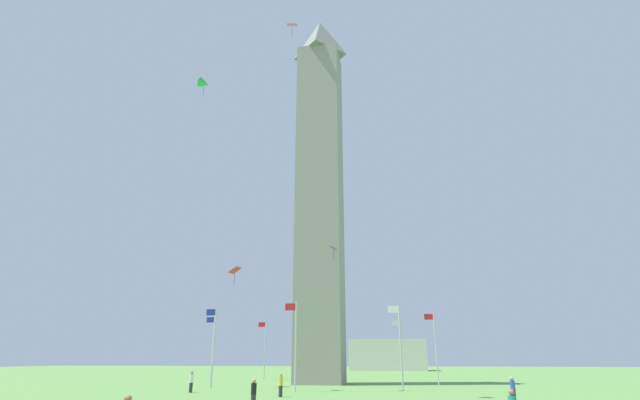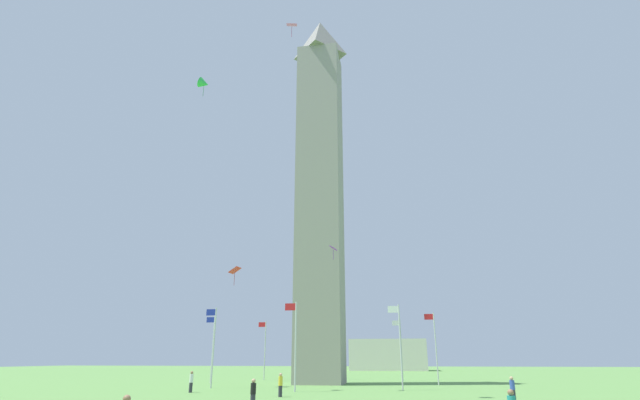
% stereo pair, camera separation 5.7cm
% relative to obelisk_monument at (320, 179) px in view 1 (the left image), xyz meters
% --- Properties ---
extents(ground_plane, '(260.00, 260.00, 0.00)m').
position_rel_obelisk_monument_xyz_m(ground_plane, '(0.00, 0.00, -25.04)').
color(ground_plane, '#609347').
extents(obelisk_monument, '(5.51, 5.51, 50.08)m').
position_rel_obelisk_monument_xyz_m(obelisk_monument, '(0.00, 0.00, 0.00)').
color(obelisk_monument, gray).
rests_on(obelisk_monument, ground).
extents(flagpole_n, '(1.12, 0.14, 7.75)m').
position_rel_obelisk_monument_xyz_m(flagpole_n, '(13.26, 0.00, -20.78)').
color(flagpole_n, silver).
rests_on(flagpole_n, ground).
extents(flagpole_ne, '(1.12, 0.14, 7.75)m').
position_rel_obelisk_monument_xyz_m(flagpole_ne, '(9.39, 9.33, -20.78)').
color(flagpole_ne, silver).
rests_on(flagpole_ne, ground).
extents(flagpole_e, '(1.12, 0.14, 7.75)m').
position_rel_obelisk_monument_xyz_m(flagpole_e, '(0.06, 13.20, -20.78)').
color(flagpole_e, silver).
rests_on(flagpole_e, ground).
extents(flagpole_se, '(1.12, 0.14, 7.75)m').
position_rel_obelisk_monument_xyz_m(flagpole_se, '(-9.27, 9.33, -20.78)').
color(flagpole_se, silver).
rests_on(flagpole_se, ground).
extents(flagpole_s, '(1.12, 0.14, 7.75)m').
position_rel_obelisk_monument_xyz_m(flagpole_s, '(-13.14, 0.00, -20.78)').
color(flagpole_s, silver).
rests_on(flagpole_s, ground).
extents(flagpole_sw, '(1.12, 0.14, 7.75)m').
position_rel_obelisk_monument_xyz_m(flagpole_sw, '(-9.27, -9.33, -20.78)').
color(flagpole_sw, silver).
rests_on(flagpole_sw, ground).
extents(flagpole_w, '(1.12, 0.14, 7.75)m').
position_rel_obelisk_monument_xyz_m(flagpole_w, '(0.06, -13.20, -20.78)').
color(flagpole_w, silver).
rests_on(flagpole_w, ground).
extents(flagpole_nw, '(1.12, 0.14, 7.75)m').
position_rel_obelisk_monument_xyz_m(flagpole_nw, '(9.39, -9.33, -20.78)').
color(flagpole_nw, silver).
rests_on(flagpole_nw, ground).
extents(person_white_shirt, '(0.32, 0.32, 1.73)m').
position_rel_obelisk_monument_xyz_m(person_white_shirt, '(8.64, 15.58, -24.18)').
color(person_white_shirt, '#2D2D38').
rests_on(person_white_shirt, ground).
extents(person_blue_shirt, '(0.32, 0.32, 1.63)m').
position_rel_obelisk_monument_xyz_m(person_blue_shirt, '(-16.59, 21.19, -24.23)').
color(person_blue_shirt, '#2D2D38').
rests_on(person_blue_shirt, ground).
extents(person_yellow_shirt, '(0.32, 0.32, 1.71)m').
position_rel_obelisk_monument_xyz_m(person_yellow_shirt, '(-0.15, 18.97, -24.19)').
color(person_yellow_shirt, '#2D2D38').
rests_on(person_yellow_shirt, ground).
extents(person_black_shirt, '(0.32, 0.32, 1.65)m').
position_rel_obelisk_monument_xyz_m(person_black_shirt, '(-0.80, 27.99, -24.22)').
color(person_black_shirt, '#2D2D38').
rests_on(person_black_shirt, ground).
extents(kite_green_delta, '(1.55, 1.36, 2.34)m').
position_rel_obelisk_monument_xyz_m(kite_green_delta, '(10.61, 14.30, 6.59)').
color(kite_green_delta, green).
extents(kite_pink_diamond, '(1.15, 1.09, 1.59)m').
position_rel_obelisk_monument_xyz_m(kite_pink_diamond, '(-0.87, 21.01, 7.40)').
color(kite_pink_diamond, pink).
extents(kite_purple_diamond, '(0.72, 0.83, 1.37)m').
position_rel_obelisk_monument_xyz_m(kite_purple_diamond, '(-3.29, 11.59, -12.01)').
color(kite_purple_diamond, purple).
extents(kite_red_diamond, '(1.21, 1.35, 2.01)m').
position_rel_obelisk_monument_xyz_m(kite_red_diamond, '(8.22, 7.55, -13.14)').
color(kite_red_diamond, red).
extents(distant_building, '(18.28, 11.48, 7.20)m').
position_rel_obelisk_monument_xyz_m(distant_building, '(-5.91, -65.39, -21.44)').
color(distant_building, beige).
rests_on(distant_building, ground).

